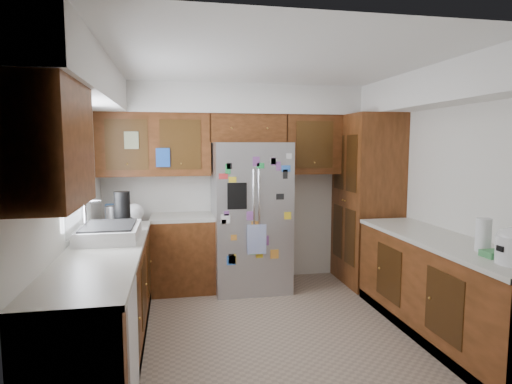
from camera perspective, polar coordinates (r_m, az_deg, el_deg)
The scene contains 11 objects.
floor at distance 4.37m, azimuth 2.20°, elevation -17.61°, with size 3.60×3.60×0.00m, color gray.
room_shell at distance 4.33m, azimuth -0.17°, elevation 6.96°, with size 3.64×3.24×2.52m.
left_counter_run at distance 4.17m, azimuth -16.90°, elevation -12.79°, with size 1.36×3.20×0.92m.
right_counter_run at distance 4.40m, azimuth 23.63°, elevation -12.14°, with size 0.63×2.25×0.92m.
pantry at distance 5.63m, azimuth 14.55°, elevation -1.01°, with size 0.60×0.90×2.15m, color #43230D.
fridge at distance 5.25m, azimuth -0.74°, elevation -3.26°, with size 0.90×0.79×1.80m.
bridge_cabinet at distance 5.40m, azimuth -1.19°, elevation 8.45°, with size 0.96×0.34×0.35m, color #43230D.
fridge_top_items at distance 5.44m, azimuth -0.86°, elevation 11.52°, with size 0.79×0.28×0.25m.
sink_assembly at distance 4.11m, azimuth -18.97°, elevation -5.06°, with size 0.52×0.70×0.37m.
left_counter_clutter at distance 4.82m, azimuth -17.19°, elevation -2.59°, with size 0.43×0.93×0.38m.
paper_towel at distance 3.89m, azimuth 28.05°, elevation -5.07°, with size 0.12×0.12×0.27m, color white.
Camera 1 is at (-0.91, -3.89, 1.77)m, focal length 30.00 mm.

